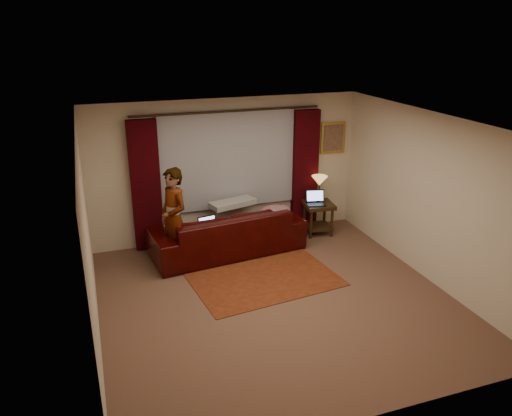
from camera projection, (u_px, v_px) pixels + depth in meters
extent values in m
cube|color=brown|center=(276.00, 299.00, 7.34)|extent=(5.00, 5.00, 0.01)
cube|color=silver|center=(279.00, 124.00, 6.43)|extent=(5.00, 5.00, 0.02)
cube|color=beige|center=(228.00, 170.00, 9.10)|extent=(5.00, 0.02, 2.60)
cube|color=beige|center=(375.00, 310.00, 4.67)|extent=(5.00, 0.02, 2.60)
cube|color=beige|center=(88.00, 242.00, 6.12)|extent=(0.02, 5.00, 2.60)
cube|color=beige|center=(429.00, 198.00, 7.65)|extent=(0.02, 5.00, 2.60)
cube|color=#97979E|center=(228.00, 160.00, 8.98)|extent=(2.50, 0.05, 1.80)
cube|color=black|center=(146.00, 186.00, 8.59)|extent=(0.50, 0.14, 2.30)
cube|color=black|center=(305.00, 170.00, 9.50)|extent=(0.50, 0.14, 2.30)
cylinder|color=#312011|center=(228.00, 111.00, 8.63)|extent=(0.04, 0.04, 3.40)
cube|color=#B59037|center=(333.00, 138.00, 9.56)|extent=(0.50, 0.04, 0.60)
imported|color=black|center=(227.00, 224.00, 8.68)|extent=(2.76, 1.44, 1.07)
cube|color=#9B9994|center=(232.00, 188.00, 8.84)|extent=(0.88, 0.53, 0.10)
ellipsoid|color=#7F535D|center=(275.00, 213.00, 8.85)|extent=(0.59, 0.47, 0.24)
cube|color=#652A13|center=(265.00, 279.00, 7.90)|extent=(2.40, 1.74, 0.01)
cube|color=black|center=(318.00, 218.00, 9.53)|extent=(0.59, 0.59, 0.62)
imported|color=#9B9994|center=(174.00, 218.00, 8.10)|extent=(0.64, 0.64, 1.68)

